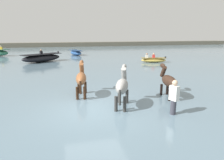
{
  "coord_description": "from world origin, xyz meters",
  "views": [
    {
      "loc": [
        -1.12,
        -7.33,
        3.24
      ],
      "look_at": [
        1.34,
        2.53,
        0.84
      ],
      "focal_mm": 32.03,
      "sensor_mm": 36.0,
      "label": 1
    }
  ],
  "objects_px": {
    "boat_mid_channel": "(153,60)",
    "boat_far_offshore": "(76,53)",
    "horse_flank_dark_bay": "(168,82)",
    "horse_lead_grey": "(122,87)",
    "person_onlooker_left": "(174,101)",
    "horse_trailing_chestnut": "(81,79)",
    "boat_near_starboard": "(42,58)"
  },
  "relations": [
    {
      "from": "horse_lead_grey",
      "to": "boat_mid_channel",
      "type": "height_order",
      "value": "horse_lead_grey"
    },
    {
      "from": "boat_near_starboard",
      "to": "boat_mid_channel",
      "type": "distance_m",
      "value": 11.43
    },
    {
      "from": "boat_near_starboard",
      "to": "person_onlooker_left",
      "type": "distance_m",
      "value": 16.58
    },
    {
      "from": "horse_lead_grey",
      "to": "horse_flank_dark_bay",
      "type": "relative_size",
      "value": 1.08
    },
    {
      "from": "horse_trailing_chestnut",
      "to": "boat_far_offshore",
      "type": "distance_m",
      "value": 18.28
    },
    {
      "from": "boat_near_starboard",
      "to": "horse_flank_dark_bay",
      "type": "bearing_deg",
      "value": -63.72
    },
    {
      "from": "horse_flank_dark_bay",
      "to": "boat_mid_channel",
      "type": "distance_m",
      "value": 11.36
    },
    {
      "from": "horse_lead_grey",
      "to": "person_onlooker_left",
      "type": "bearing_deg",
      "value": -37.91
    },
    {
      "from": "horse_flank_dark_bay",
      "to": "boat_mid_channel",
      "type": "xyz_separation_m",
      "value": [
        4.28,
        10.51,
        -0.48
      ]
    },
    {
      "from": "horse_flank_dark_bay",
      "to": "boat_far_offshore",
      "type": "bearing_deg",
      "value": 98.38
    },
    {
      "from": "horse_lead_grey",
      "to": "boat_mid_channel",
      "type": "relative_size",
      "value": 0.75
    },
    {
      "from": "boat_near_starboard",
      "to": "boat_mid_channel",
      "type": "xyz_separation_m",
      "value": [
        11.0,
        -3.1,
        -0.16
      ]
    },
    {
      "from": "boat_mid_channel",
      "to": "person_onlooker_left",
      "type": "bearing_deg",
      "value": -112.39
    },
    {
      "from": "horse_flank_dark_bay",
      "to": "boat_near_starboard",
      "type": "bearing_deg",
      "value": 116.28
    },
    {
      "from": "boat_mid_channel",
      "to": "person_onlooker_left",
      "type": "relative_size",
      "value": 1.59
    },
    {
      "from": "horse_lead_grey",
      "to": "horse_trailing_chestnut",
      "type": "xyz_separation_m",
      "value": [
        -1.44,
        1.81,
        -0.01
      ]
    },
    {
      "from": "boat_far_offshore",
      "to": "horse_lead_grey",
      "type": "bearing_deg",
      "value": -88.72
    },
    {
      "from": "horse_flank_dark_bay",
      "to": "horse_lead_grey",
      "type": "bearing_deg",
      "value": -164.65
    },
    {
      "from": "horse_trailing_chestnut",
      "to": "horse_flank_dark_bay",
      "type": "xyz_separation_m",
      "value": [
        3.85,
        -1.15,
        -0.08
      ]
    },
    {
      "from": "boat_near_starboard",
      "to": "boat_mid_channel",
      "type": "relative_size",
      "value": 1.62
    },
    {
      "from": "horse_flank_dark_bay",
      "to": "boat_near_starboard",
      "type": "xyz_separation_m",
      "value": [
        -6.72,
        13.61,
        -0.32
      ]
    },
    {
      "from": "horse_lead_grey",
      "to": "boat_near_starboard",
      "type": "bearing_deg",
      "value": 106.81
    },
    {
      "from": "boat_near_starboard",
      "to": "horse_trailing_chestnut",
      "type": "bearing_deg",
      "value": -77.02
    },
    {
      "from": "boat_far_offshore",
      "to": "boat_mid_channel",
      "type": "bearing_deg",
      "value": -51.23
    },
    {
      "from": "person_onlooker_left",
      "to": "boat_near_starboard",
      "type": "bearing_deg",
      "value": 110.8
    },
    {
      "from": "boat_near_starboard",
      "to": "boat_far_offshore",
      "type": "height_order",
      "value": "boat_near_starboard"
    },
    {
      "from": "boat_mid_channel",
      "to": "person_onlooker_left",
      "type": "distance_m",
      "value": 13.42
    },
    {
      "from": "boat_mid_channel",
      "to": "boat_far_offshore",
      "type": "bearing_deg",
      "value": 128.77
    },
    {
      "from": "horse_lead_grey",
      "to": "boat_near_starboard",
      "type": "distance_m",
      "value": 14.91
    },
    {
      "from": "horse_trailing_chestnut",
      "to": "person_onlooker_left",
      "type": "bearing_deg",
      "value": -45.23
    },
    {
      "from": "boat_mid_channel",
      "to": "horse_trailing_chestnut",
      "type": "bearing_deg",
      "value": -130.95
    },
    {
      "from": "horse_lead_grey",
      "to": "boat_mid_channel",
      "type": "distance_m",
      "value": 13.04
    }
  ]
}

